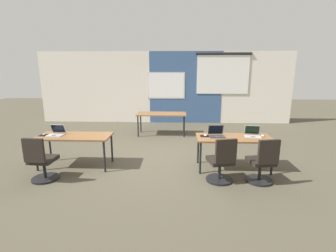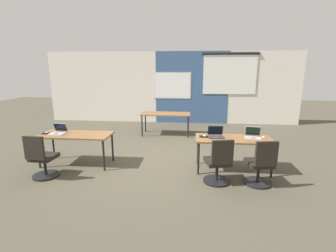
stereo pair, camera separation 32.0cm
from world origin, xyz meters
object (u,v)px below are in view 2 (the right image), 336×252
desk_near_left (76,137)px  laptop_near_right_inner (216,135)px  laptop_near_left_end (58,131)px  chair_near_right_inner (218,165)px  desk_far_center (166,115)px  chair_near_left_end (42,160)px  mouse_near_left_end (47,133)px  mouse_near_right_inner (204,136)px  chair_near_right_end (261,167)px  desk_near_right (234,141)px  mouse_near_right_end (263,137)px  laptop_near_right_end (253,135)px

desk_near_left → laptop_near_right_inner: (3.13, 0.06, 0.11)m
laptop_near_left_end → chair_near_right_inner: bearing=-8.1°
desk_far_center → chair_near_left_end: bearing=-120.5°
mouse_near_left_end → mouse_near_right_inner: same height
chair_near_right_inner → mouse_near_left_end: bearing=-22.9°
chair_near_right_end → mouse_near_left_end: chair_near_right_end is taller
chair_near_right_end → desk_near_left: bearing=-20.1°
mouse_near_right_inner → desk_near_left: bearing=-178.9°
desk_far_center → mouse_near_left_end: mouse_near_left_end is taller
desk_near_left → chair_near_right_end: chair_near_right_end is taller
mouse_near_left_end → chair_near_left_end: bearing=-67.7°
mouse_near_left_end → laptop_near_right_inner: (3.80, 0.08, 0.03)m
desk_near_right → chair_near_left_end: (-3.86, -0.78, -0.28)m
desk_near_right → mouse_near_right_inner: size_ratio=14.12×
chair_near_right_inner → mouse_near_right_end: bearing=-155.2°
mouse_near_right_end → mouse_near_right_inner: mouse_near_right_inner is taller
mouse_near_right_end → chair_near_right_inner: size_ratio=0.11×
chair_near_right_end → chair_near_left_end: (-4.26, -0.08, 0.00)m
laptop_near_left_end → desk_near_right: bearing=2.9°
desk_near_right → chair_near_right_end: 0.85m
laptop_near_right_end → mouse_near_right_end: size_ratio=3.62×
laptop_near_left_end → chair_near_right_inner: laptop_near_left_end is taller
laptop_near_right_end → laptop_near_left_end: laptop_near_right_end is taller
chair_near_right_inner → chair_near_right_end: bearing=166.7°
desk_near_right → desk_far_center: size_ratio=1.00×
chair_near_left_end → laptop_near_right_end: bearing=-164.8°
desk_near_left → mouse_near_left_end: 0.67m
chair_near_right_inner → laptop_near_right_inner: bearing=-103.1°
desk_near_left → desk_near_right: bearing=0.0°
desk_near_left → desk_far_center: bearing=58.0°
laptop_near_right_end → mouse_near_right_inner: size_ratio=3.26×
mouse_near_right_end → laptop_near_right_inner: (-1.00, -0.03, 0.03)m
mouse_near_left_end → desk_near_left: bearing=1.5°
mouse_near_right_inner → mouse_near_right_end: bearing=1.3°
mouse_near_left_end → chair_near_right_inner: size_ratio=0.11×
desk_near_left → mouse_near_right_end: mouse_near_right_end is taller
desk_near_left → mouse_near_right_inner: 2.89m
mouse_near_left_end → chair_near_left_end: (0.31, -0.76, -0.36)m
chair_near_right_end → laptop_near_left_end: size_ratio=2.65×
laptop_near_right_end → chair_near_right_inner: laptop_near_right_end is taller
desk_near_right → chair_near_right_inner: bearing=-118.3°
mouse_near_right_end → mouse_near_right_inner: size_ratio=0.90×
laptop_near_right_end → laptop_near_left_end: 4.32m
laptop_near_right_inner → desk_near_left: bearing=177.1°
chair_near_right_end → chair_near_right_inner: (-0.77, 0.00, 0.00)m
laptop_near_left_end → chair_near_right_inner: (3.54, -0.71, -0.39)m
chair_near_right_end → mouse_near_right_inner: bearing=-46.4°
desk_near_left → chair_near_right_inner: 3.22m
laptop_near_right_inner → mouse_near_left_end: bearing=177.2°
desk_near_right → mouse_near_right_end: (0.63, 0.08, 0.08)m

